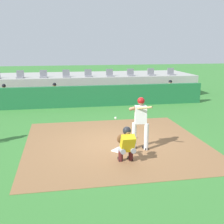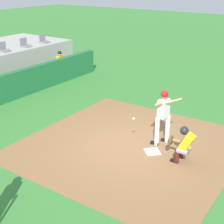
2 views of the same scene
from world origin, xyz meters
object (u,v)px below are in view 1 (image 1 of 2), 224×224
(catcher_crouched, at_px, (126,143))
(dugout_player_2, at_px, (171,90))
(dugout_player_1, at_px, (55,94))
(stadium_seat_3, at_px, (66,75))
(dugout_player_0, at_px, (4,95))
(home_plate, at_px, (120,150))
(stadium_seat_1, at_px, (20,76))
(stadium_seat_2, at_px, (43,75))
(stadium_seat_7, at_px, (151,73))
(batter_at_plate, at_px, (140,120))
(stadium_seat_8, at_px, (171,73))
(stadium_seat_4, at_px, (88,75))
(stadium_seat_5, at_px, (110,74))
(stadium_seat_6, at_px, (131,74))

(catcher_crouched, bearing_deg, dugout_player_2, 61.23)
(catcher_crouched, distance_m, dugout_player_2, 10.39)
(dugout_player_1, xyz_separation_m, stadium_seat_3, (0.75, 2.03, 0.86))
(stadium_seat_3, bearing_deg, dugout_player_0, -150.43)
(home_plate, bearing_deg, dugout_player_1, 105.08)
(stadium_seat_1, xyz_separation_m, stadium_seat_3, (2.89, 0.00, 0.00))
(home_plate, relative_size, dugout_player_0, 0.34)
(dugout_player_1, xyz_separation_m, stadium_seat_1, (-2.14, 2.03, 0.86))
(dugout_player_2, height_order, stadium_seat_2, stadium_seat_2)
(stadium_seat_2, bearing_deg, stadium_seat_7, 0.00)
(batter_at_plate, distance_m, stadium_seat_7, 10.79)
(dugout_player_1, bearing_deg, batter_at_plate, -70.42)
(catcher_crouched, bearing_deg, stadium_seat_7, 68.69)
(home_plate, height_order, dugout_player_0, dugout_player_0)
(dugout_player_0, distance_m, stadium_seat_1, 2.32)
(dugout_player_0, bearing_deg, stadium_seat_7, 12.26)
(dugout_player_1, relative_size, stadium_seat_8, 2.71)
(catcher_crouched, relative_size, dugout_player_2, 1.55)
(stadium_seat_3, distance_m, stadium_seat_7, 5.78)
(stadium_seat_4, distance_m, stadium_seat_5, 1.44)
(dugout_player_0, height_order, stadium_seat_3, stadium_seat_3)
(stadium_seat_1, height_order, stadium_seat_5, same)
(stadium_seat_8, bearing_deg, stadium_seat_7, 180.00)
(home_plate, xyz_separation_m, batter_at_plate, (0.69, 0.03, 1.01))
(dugout_player_2, distance_m, stadium_seat_1, 9.58)
(home_plate, bearing_deg, batter_at_plate, 2.63)
(dugout_player_1, distance_m, stadium_seat_8, 8.27)
(stadium_seat_2, bearing_deg, dugout_player_1, -71.17)
(batter_at_plate, xyz_separation_m, stadium_seat_1, (-5.02, 10.15, 0.50))
(stadium_seat_3, height_order, stadium_seat_6, same)
(catcher_crouched, bearing_deg, dugout_player_1, 103.48)
(batter_at_plate, bearing_deg, stadium_seat_8, 63.37)
(catcher_crouched, relative_size, stadium_seat_2, 4.19)
(stadium_seat_3, xyz_separation_m, stadium_seat_4, (1.44, 0.00, 0.00))
(stadium_seat_6, xyz_separation_m, stadium_seat_8, (2.89, 0.00, 0.00))
(stadium_seat_1, relative_size, stadium_seat_6, 1.00)
(dugout_player_1, bearing_deg, catcher_crouched, -76.52)
(home_plate, bearing_deg, stadium_seat_5, 81.92)
(dugout_player_2, bearing_deg, stadium_seat_2, 165.51)
(stadium_seat_1, bearing_deg, stadium_seat_6, 0.00)
(dugout_player_0, bearing_deg, home_plate, -58.30)
(batter_at_plate, height_order, stadium_seat_4, stadium_seat_4)
(home_plate, distance_m, stadium_seat_6, 10.69)
(batter_at_plate, bearing_deg, stadium_seat_6, 77.78)
(dugout_player_2, relative_size, stadium_seat_5, 2.71)
(batter_at_plate, distance_m, dugout_player_2, 9.19)
(batter_at_plate, distance_m, stadium_seat_4, 10.18)
(home_plate, bearing_deg, stadium_seat_4, 90.00)
(dugout_player_1, relative_size, stadium_seat_3, 2.71)
(dugout_player_0, xyz_separation_m, stadium_seat_2, (2.14, 2.03, 0.86))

